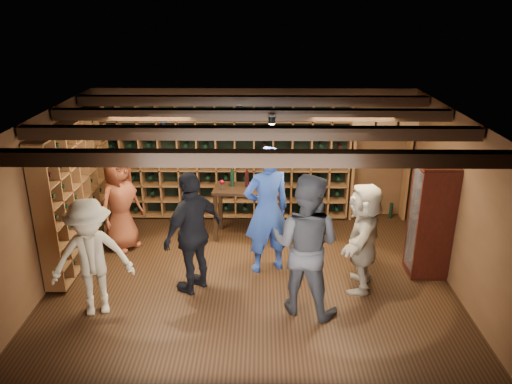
{
  "coord_description": "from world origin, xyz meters",
  "views": [
    {
      "loc": [
        0.16,
        -6.71,
        3.99
      ],
      "look_at": [
        0.07,
        0.2,
        1.34
      ],
      "focal_mm": 35.0,
      "sensor_mm": 36.0,
      "label": 1
    }
  ],
  "objects_px": {
    "man_blue_shirt": "(267,210)",
    "tasting_table": "(249,194)",
    "guest_beige": "(363,237)",
    "guest_khaki": "(91,258)",
    "display_cabinet": "(430,223)",
    "guest_woman_black": "(193,233)",
    "man_grey_suit": "(306,245)",
    "guest_red_floral": "(120,203)"
  },
  "relations": [
    {
      "from": "guest_khaki",
      "to": "guest_beige",
      "type": "xyz_separation_m",
      "value": [
        3.71,
        0.7,
        -0.01
      ]
    },
    {
      "from": "display_cabinet",
      "to": "guest_red_floral",
      "type": "height_order",
      "value": "display_cabinet"
    },
    {
      "from": "guest_khaki",
      "to": "tasting_table",
      "type": "distance_m",
      "value": 3.12
    },
    {
      "from": "display_cabinet",
      "to": "man_blue_shirt",
      "type": "distance_m",
      "value": 2.48
    },
    {
      "from": "guest_woman_black",
      "to": "man_grey_suit",
      "type": "bearing_deg",
      "value": 109.52
    },
    {
      "from": "man_blue_shirt",
      "to": "tasting_table",
      "type": "relative_size",
      "value": 1.57
    },
    {
      "from": "display_cabinet",
      "to": "man_blue_shirt",
      "type": "xyz_separation_m",
      "value": [
        -2.48,
        0.08,
        0.16
      ]
    },
    {
      "from": "guest_khaki",
      "to": "tasting_table",
      "type": "relative_size",
      "value": 1.28
    },
    {
      "from": "guest_beige",
      "to": "man_blue_shirt",
      "type": "bearing_deg",
      "value": -94.27
    },
    {
      "from": "man_grey_suit",
      "to": "guest_red_floral",
      "type": "height_order",
      "value": "man_grey_suit"
    },
    {
      "from": "guest_khaki",
      "to": "guest_beige",
      "type": "distance_m",
      "value": 3.78
    },
    {
      "from": "guest_red_floral",
      "to": "guest_khaki",
      "type": "height_order",
      "value": "same"
    },
    {
      "from": "guest_woman_black",
      "to": "guest_beige",
      "type": "xyz_separation_m",
      "value": [
        2.44,
        0.08,
        -0.09
      ]
    },
    {
      "from": "guest_beige",
      "to": "display_cabinet",
      "type": "bearing_deg",
      "value": 126.45
    },
    {
      "from": "display_cabinet",
      "to": "guest_beige",
      "type": "relative_size",
      "value": 1.07
    },
    {
      "from": "display_cabinet",
      "to": "tasting_table",
      "type": "bearing_deg",
      "value": 155.64
    },
    {
      "from": "man_blue_shirt",
      "to": "guest_red_floral",
      "type": "bearing_deg",
      "value": -37.96
    },
    {
      "from": "man_grey_suit",
      "to": "guest_beige",
      "type": "height_order",
      "value": "man_grey_suit"
    },
    {
      "from": "man_blue_shirt",
      "to": "man_grey_suit",
      "type": "height_order",
      "value": "man_blue_shirt"
    },
    {
      "from": "display_cabinet",
      "to": "man_grey_suit",
      "type": "xyz_separation_m",
      "value": [
        -1.97,
        -1.01,
        0.13
      ]
    },
    {
      "from": "display_cabinet",
      "to": "guest_woman_black",
      "type": "relative_size",
      "value": 0.96
    },
    {
      "from": "display_cabinet",
      "to": "guest_beige",
      "type": "distance_m",
      "value": 1.17
    },
    {
      "from": "man_grey_suit",
      "to": "guest_beige",
      "type": "bearing_deg",
      "value": -122.64
    },
    {
      "from": "tasting_table",
      "to": "guest_beige",
      "type": "bearing_deg",
      "value": -39.3
    },
    {
      "from": "man_blue_shirt",
      "to": "guest_woman_black",
      "type": "distance_m",
      "value": 1.21
    },
    {
      "from": "guest_woman_black",
      "to": "tasting_table",
      "type": "height_order",
      "value": "guest_woman_black"
    },
    {
      "from": "guest_red_floral",
      "to": "guest_beige",
      "type": "height_order",
      "value": "guest_red_floral"
    },
    {
      "from": "guest_khaki",
      "to": "tasting_table",
      "type": "height_order",
      "value": "guest_khaki"
    },
    {
      "from": "guest_red_floral",
      "to": "guest_khaki",
      "type": "relative_size",
      "value": 1.0
    },
    {
      "from": "guest_red_floral",
      "to": "tasting_table",
      "type": "height_order",
      "value": "guest_red_floral"
    },
    {
      "from": "man_grey_suit",
      "to": "tasting_table",
      "type": "distance_m",
      "value": 2.41
    },
    {
      "from": "man_blue_shirt",
      "to": "guest_red_floral",
      "type": "height_order",
      "value": "man_blue_shirt"
    },
    {
      "from": "display_cabinet",
      "to": "guest_beige",
      "type": "bearing_deg",
      "value": -159.03
    },
    {
      "from": "guest_khaki",
      "to": "man_grey_suit",
      "type": "bearing_deg",
      "value": -13.44
    },
    {
      "from": "man_grey_suit",
      "to": "guest_woman_black",
      "type": "bearing_deg",
      "value": 5.09
    },
    {
      "from": "guest_red_floral",
      "to": "man_blue_shirt",
      "type": "bearing_deg",
      "value": -73.55
    },
    {
      "from": "guest_beige",
      "to": "guest_khaki",
      "type": "bearing_deg",
      "value": -63.91
    },
    {
      "from": "man_grey_suit",
      "to": "tasting_table",
      "type": "height_order",
      "value": "man_grey_suit"
    },
    {
      "from": "display_cabinet",
      "to": "man_grey_suit",
      "type": "distance_m",
      "value": 2.22
    },
    {
      "from": "man_grey_suit",
      "to": "guest_red_floral",
      "type": "bearing_deg",
      "value": -8.16
    },
    {
      "from": "guest_woman_black",
      "to": "guest_khaki",
      "type": "relative_size",
      "value": 1.1
    },
    {
      "from": "guest_woman_black",
      "to": "guest_khaki",
      "type": "bearing_deg",
      "value": -26.55
    }
  ]
}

